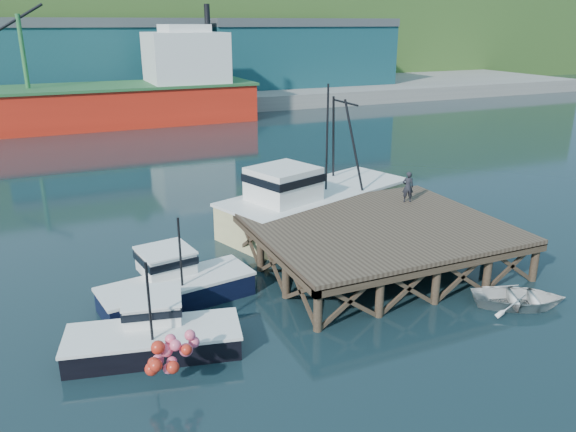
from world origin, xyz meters
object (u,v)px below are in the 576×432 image
boat_black (154,332)px  dockworker (408,187)px  trawler (313,198)px  boat_navy (174,283)px  dinghy (519,298)px

boat_black → dockworker: (15.34, 5.93, 2.27)m
boat_black → trawler: size_ratio=0.51×
boat_navy → boat_black: boat_navy is taller
boat_navy → dinghy: bearing=-35.2°
boat_navy → dinghy: 14.96m
trawler → dinghy: 13.43m
boat_navy → dinghy: boat_navy is taller
dockworker → boat_navy: bearing=33.5°
boat_navy → trawler: 11.75m
boat_navy → dockworker: size_ratio=3.99×
boat_black → dinghy: (15.04, -2.96, -0.32)m
boat_navy → boat_black: size_ratio=1.03×
dinghy → trawler: bearing=43.6°
trawler → dinghy: trawler is taller
dinghy → dockworker: bearing=26.2°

